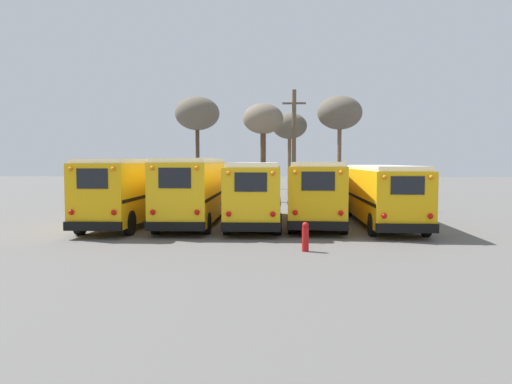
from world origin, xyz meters
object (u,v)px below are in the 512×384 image
Objects in this scene: school_bus_2 at (256,191)px; school_bus_3 at (318,190)px; school_bus_0 at (129,189)px; school_bus_1 at (193,189)px; bare_tree_2 at (197,114)px; bare_tree_3 at (290,127)px; utility_pole at (294,145)px; fire_hydrant at (305,237)px; bare_tree_0 at (340,114)px; school_bus_4 at (382,193)px; bare_tree_1 at (263,121)px.

school_bus_2 is 0.98× the size of school_bus_3.
school_bus_1 is at bearing 9.62° from school_bus_0.
school_bus_0 is 22.94m from bare_tree_2.
school_bus_0 is 1.26× the size of bare_tree_3.
utility_pole is 8.35× the size of fire_hydrant.
bare_tree_0 is (12.33, 20.65, 5.60)m from school_bus_0.
school_bus_1 is 0.92× the size of school_bus_4.
school_bus_4 is at bearing -89.54° from bare_tree_0.
bare_tree_0 is 1.18× the size of bare_tree_3.
bare_tree_1 is 9.83m from bare_tree_2.
school_bus_1 is 1.26× the size of bare_tree_1.
school_bus_1 is 1.11× the size of utility_pole.
bare_tree_1 reaches higher than school_bus_3.
school_bus_3 is 1.19× the size of bare_tree_0.
utility_pole reaches higher than fire_hydrant.
school_bus_1 is at bearing -102.88° from bare_tree_3.
school_bus_2 is at bearing -98.40° from utility_pole.
fire_hydrant is at bearing -53.44° from school_bus_1.
bare_tree_0 reaches higher than school_bus_1.
bare_tree_2 is (-3.78, 21.66, 5.78)m from school_bus_1.
school_bus_0 is at bearing -175.78° from school_bus_4.
school_bus_0 is at bearing -170.38° from school_bus_1.
bare_tree_1 reaches higher than school_bus_4.
bare_tree_2 is at bearing 107.98° from school_bus_2.
bare_tree_1 is (-3.50, 13.42, 4.62)m from school_bus_3.
bare_tree_3 is at bearing 72.60° from bare_tree_1.
school_bus_0 is 3.17m from school_bus_1.
bare_tree_1 is at bearing -48.07° from bare_tree_2.
school_bus_1 is 22.83m from bare_tree_0.
school_bus_3 is at bearing 10.61° from school_bus_2.
school_bus_3 is at bearing 9.16° from school_bus_0.
school_bus_4 is 1.36× the size of bare_tree_1.
bare_tree_1 is (2.74, 14.40, 4.54)m from school_bus_1.
bare_tree_2 is 1.21× the size of bare_tree_3.
school_bus_0 is 0.99× the size of school_bus_1.
school_bus_2 is 21.42m from bare_tree_0.
school_bus_2 is 23.11m from bare_tree_2.
utility_pole is 0.94× the size of bare_tree_2.
utility_pole is at bearing -9.21° from bare_tree_1.
bare_tree_1 is (5.86, 14.93, 4.54)m from school_bus_0.
school_bus_2 is 1.38× the size of bare_tree_3.
school_bus_2 is at bearing 106.31° from fire_hydrant.
school_bus_0 is 10.86m from fire_hydrant.
bare_tree_1 reaches higher than fire_hydrant.
fire_hydrant is (0.22, -21.23, -3.92)m from utility_pole.
school_bus_0 is at bearing -119.57° from utility_pole.
school_bus_3 is at bearing -85.85° from bare_tree_3.
bare_tree_1 is 1.01× the size of bare_tree_3.
school_bus_4 is (9.36, 0.39, -0.17)m from school_bus_1.
bare_tree_2 reaches higher than utility_pole.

